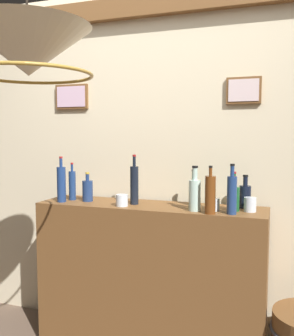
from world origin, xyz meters
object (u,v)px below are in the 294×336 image
Objects in this scene: glass_tumbler_highball at (250,205)px; glass_tumbler_rocks at (213,204)px; liquor_bottle_vodka at (210,194)px; liquor_bottle_vermouth at (61,184)px; liquor_bottle_rum at (234,198)px; pendant_lamp at (28,52)px; liquor_bottle_scotch at (134,184)px; glass_tumbler_shot at (122,200)px; liquor_bottle_amaro at (245,196)px; liquor_bottle_tequila at (195,194)px; liquor_bottle_sherry at (232,194)px; liquor_bottle_port at (88,190)px; liquor_bottle_gin at (72,185)px; liquor_bottle_whiskey at (194,193)px.

glass_tumbler_rocks is at bearing -169.07° from glass_tumbler_highball.
liquor_bottle_vodka is 1.04m from liquor_bottle_vermouth.
liquor_bottle_rum is 0.37× the size of pendant_lamp.
liquor_bottle_scotch reaches higher than glass_tumbler_shot.
pendant_lamp is (-0.89, -0.97, 0.76)m from liquor_bottle_amaro.
liquor_bottle_sherry is (0.23, -0.02, 0.01)m from liquor_bottle_tequila.
liquor_bottle_port is 0.69× the size of liquor_bottle_sherry.
liquor_bottle_vodka is 0.96× the size of liquor_bottle_sherry.
glass_tumbler_highball is at bearing 48.97° from liquor_bottle_sherry.
liquor_bottle_amaro is at bearing 9.10° from liquor_bottle_vermouth.
liquor_bottle_tequila is 3.55× the size of glass_tumbler_rocks.
liquor_bottle_sherry is 0.71m from glass_tumbler_shot.
liquor_bottle_sherry reaches higher than liquor_bottle_vodka.
liquor_bottle_tequila reaches higher than glass_tumbler_shot.
glass_tumbler_shot is (0.43, -0.10, -0.07)m from liquor_bottle_gin.
glass_tumbler_highball reaches higher than glass_tumbler_shot.
liquor_bottle_vermouth is 0.10m from liquor_bottle_gin.
liquor_bottle_tequila is 0.91m from liquor_bottle_gin.
glass_tumbler_highball is at bearing 10.93° from glass_tumbler_rocks.
liquor_bottle_tequila is 0.18m from liquor_bottle_whiskey.
liquor_bottle_scotch is (0.35, 0.00, 0.06)m from liquor_bottle_port.
glass_tumbler_rocks is 0.89× the size of glass_tumbler_highball.
liquor_bottle_tequila is at bearing -145.41° from liquor_bottle_amaro.
liquor_bottle_vermouth is at bearing -152.00° from liquor_bottle_port.
glass_tumbler_rocks is (0.88, -0.04, -0.04)m from liquor_bottle_port.
liquor_bottle_tequila is at bearing -75.73° from liquor_bottle_whiskey.
liquor_bottle_tequila reaches higher than glass_tumbler_rocks.
liquor_bottle_whiskey is at bearing 159.74° from liquor_bottle_rum.
glass_tumbler_rocks is (0.53, -0.04, -0.10)m from liquor_bottle_scotch.
liquor_bottle_amaro is at bearing 54.36° from liquor_bottle_vodka.
glass_tumbler_highball is at bearing 3.99° from liquor_bottle_vermouth.
liquor_bottle_vodka is 1.06× the size of liquor_bottle_gin.
liquor_bottle_gin is 3.07× the size of glass_tumbler_highball.
liquor_bottle_vodka is at bearing -125.64° from liquor_bottle_amaro.
liquor_bottle_rum is 0.13m from glass_tumbler_rocks.
liquor_bottle_vermouth is at bearing 177.04° from liquor_bottle_vodka.
liquor_bottle_rum is at bearing 45.45° from pendant_lamp.
glass_tumbler_shot is 0.12× the size of pendant_lamp.
liquor_bottle_tequila is at bearing -161.46° from liquor_bottle_rum.
liquor_bottle_amaro is 0.64× the size of liquor_bottle_scotch.
liquor_bottle_vermouth is at bearing -168.90° from liquor_bottle_whiskey.
pendant_lamp reaches higher than liquor_bottle_amaro.
glass_tumbler_shot is at bearing -173.32° from glass_tumbler_highball.
pendant_lamp is (-0.61, -0.77, 0.73)m from liquor_bottle_tequila.
liquor_bottle_sherry is 0.46× the size of pendant_lamp.
liquor_bottle_amaro is 0.79× the size of liquor_bottle_gin.
liquor_bottle_whiskey is (-0.27, 0.10, 0.00)m from liquor_bottle_rum.
liquor_bottle_sherry is (0.00, -0.10, 0.04)m from liquor_bottle_rum.
liquor_bottle_rum is at bearing 3.73° from liquor_bottle_vermouth.
liquor_bottle_scotch is (-0.53, 0.14, 0.02)m from liquor_bottle_vodka.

